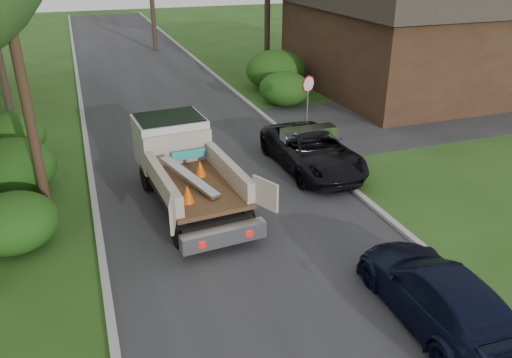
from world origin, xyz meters
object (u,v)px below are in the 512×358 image
Objects in this scene: utility_pole at (14,40)px; house_right at (399,32)px; stop_sign at (308,91)px; navy_suv at (438,294)px; flatbed_truck at (181,159)px; black_pickup at (312,150)px.

utility_pole is 0.77× the size of house_right.
stop_sign is 12.54m from navy_suv.
navy_suv is at bearing -67.80° from flatbed_truck.
black_pickup is (4.91, 0.51, -0.56)m from flatbed_truck.
black_pickup is (-1.60, -3.87, -1.06)m from stop_sign.
house_right reaches higher than black_pickup.
navy_suv is at bearing -97.44° from black_pickup.
house_right is at bearing 28.90° from flatbed_truck.
navy_suv is (-1.00, -8.34, -0.05)m from black_pickup.
black_pickup is at bearing -94.38° from navy_suv.
house_right is at bearing -118.68° from navy_suv.
stop_sign is at bearing 20.62° from utility_pole.
flatbed_truck is 8.78m from navy_suv.
utility_pole reaches higher than stop_sign.
flatbed_truck reaches higher than navy_suv.
black_pickup is at bearing -136.65° from house_right.
navy_suv is at bearing -45.42° from utility_pole.
utility_pole is 12.36m from navy_suv.
stop_sign is 0.48× the size of black_pickup.
house_right is (18.48, 9.02, -2.01)m from utility_pole.
house_right reaches higher than flatbed_truck.
stop_sign is 0.19× the size of house_right.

